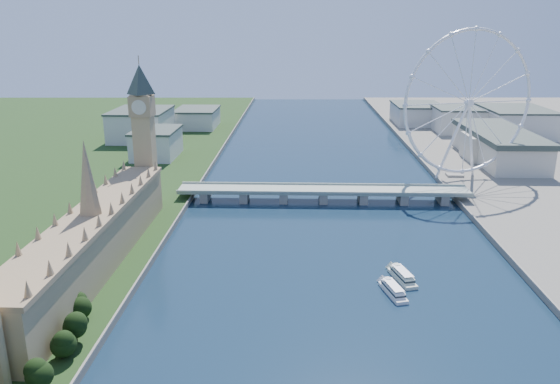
{
  "coord_description": "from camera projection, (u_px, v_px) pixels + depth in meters",
  "views": [
    {
      "loc": [
        -19.41,
        -97.45,
        127.45
      ],
      "look_at": [
        -29.79,
        210.0,
        34.11
      ],
      "focal_mm": 35.0,
      "sensor_mm": 36.0,
      "label": 1
    }
  ],
  "objects": [
    {
      "name": "parliament_range",
      "position": [
        94.0,
        240.0,
        290.93
      ],
      "size": [
        24.0,
        200.0,
        70.0
      ],
      "color": "tan",
      "rests_on": "ground"
    },
    {
      "name": "big_ben",
      "position": [
        143.0,
        118.0,
        380.25
      ],
      "size": [
        20.02,
        20.02,
        110.0
      ],
      "color": "tan",
      "rests_on": "ground"
    },
    {
      "name": "westminster_bridge",
      "position": [
        323.0,
        193.0,
        414.57
      ],
      "size": [
        220.0,
        22.0,
        9.5
      ],
      "color": "gray",
      "rests_on": "ground"
    },
    {
      "name": "london_eye",
      "position": [
        469.0,
        103.0,
        445.69
      ],
      "size": [
        113.6,
        39.12,
        124.3
      ],
      "color": "silver",
      "rests_on": "ground"
    },
    {
      "name": "county_hall",
      "position": [
        496.0,
        162.0,
        535.17
      ],
      "size": [
        54.0,
        144.0,
        35.0
      ],
      "primitive_type": null,
      "color": "beige",
      "rests_on": "ground"
    },
    {
      "name": "city_skyline",
      "position": [
        347.0,
        122.0,
        659.03
      ],
      "size": [
        505.0,
        280.0,
        32.0
      ],
      "color": "beige",
      "rests_on": "ground"
    },
    {
      "name": "tour_boat_near",
      "position": [
        402.0,
        280.0,
        286.44
      ],
      "size": [
        13.52,
        28.08,
        5.99
      ],
      "primitive_type": null,
      "rotation": [
        0.0,
        0.0,
        0.25
      ],
      "color": "beige",
      "rests_on": "ground"
    },
    {
      "name": "tour_boat_far",
      "position": [
        393.0,
        294.0,
        271.22
      ],
      "size": [
        12.97,
        26.93,
        5.73
      ],
      "primitive_type": null,
      "rotation": [
        0.0,
        0.0,
        0.25
      ],
      "color": "silver",
      "rests_on": "ground"
    }
  ]
}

